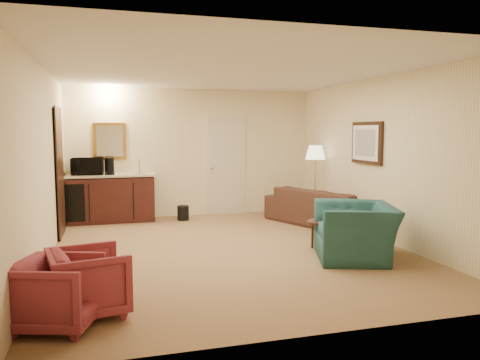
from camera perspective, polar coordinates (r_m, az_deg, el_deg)
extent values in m
plane|color=#926A4A|center=(6.97, -1.27, -8.52)|extent=(6.00, 6.00, 0.00)
cube|color=beige|center=(9.69, -5.74, 3.32)|extent=(5.00, 0.02, 2.60)
cube|color=beige|center=(6.60, -22.82, 1.64)|extent=(0.02, 6.00, 2.60)
cube|color=beige|center=(7.77, 16.87, 2.44)|extent=(0.02, 6.00, 2.60)
cube|color=white|center=(6.80, -1.32, 13.20)|extent=(5.00, 6.00, 0.02)
cube|color=beige|center=(9.82, -1.67, 1.78)|extent=(0.82, 0.06, 2.05)
cube|color=black|center=(8.30, -21.13, 0.77)|extent=(0.06, 0.98, 2.10)
cube|color=gold|center=(9.50, -15.60, 4.59)|extent=(0.62, 0.04, 0.72)
cube|color=black|center=(8.08, 15.16, 4.39)|extent=(0.06, 0.90, 0.70)
cube|color=#3B1412|center=(9.34, -15.40, -2.14)|extent=(1.64, 0.58, 0.92)
imported|color=black|center=(8.82, 10.22, -2.53)|extent=(1.54, 2.40, 0.91)
imported|color=#1F4F4F|center=(6.61, 13.90, -5.01)|extent=(1.08, 1.33, 1.01)
imported|color=maroon|center=(4.75, -17.99, -11.37)|extent=(0.77, 0.81, 0.71)
imported|color=maroon|center=(4.54, -21.33, -12.36)|extent=(0.81, 0.84, 0.70)
cube|color=black|center=(7.05, 11.17, -6.62)|extent=(0.82, 0.60, 0.44)
cube|color=gold|center=(9.27, 9.12, -0.33)|extent=(0.45, 0.45, 1.47)
cylinder|color=black|center=(9.28, -6.95, -4.00)|extent=(0.25, 0.25, 0.29)
imported|color=black|center=(9.30, -18.10, 1.81)|extent=(0.59, 0.35, 0.39)
cylinder|color=black|center=(9.22, -15.62, 1.64)|extent=(0.21, 0.21, 0.32)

